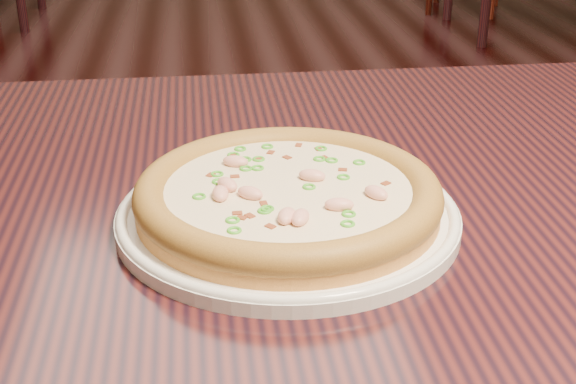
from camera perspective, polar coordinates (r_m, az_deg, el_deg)
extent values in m
cube|color=black|center=(0.78, 8.35, -1.32)|extent=(1.20, 0.80, 0.04)
cylinder|color=white|center=(0.70, 0.00, -1.77)|extent=(0.30, 0.30, 0.01)
torus|color=white|center=(0.70, 0.00, -1.33)|extent=(0.30, 0.30, 0.01)
cylinder|color=#D28A48|center=(0.70, 0.00, -0.67)|extent=(0.26, 0.26, 0.02)
torus|color=#AB7D2C|center=(0.69, 0.00, 0.00)|extent=(0.27, 0.27, 0.03)
cylinder|color=beige|center=(0.69, 0.00, 0.19)|extent=(0.22, 0.22, 0.00)
ellipsoid|color=#F2B29E|center=(0.67, 6.29, -0.05)|extent=(0.02, 0.03, 0.01)
ellipsoid|color=#F2B29E|center=(0.73, -3.75, 2.18)|extent=(0.03, 0.02, 0.01)
ellipsoid|color=#F2B29E|center=(0.69, -4.34, 0.54)|extent=(0.02, 0.03, 0.01)
ellipsoid|color=#F2B29E|center=(0.67, -4.84, -0.11)|extent=(0.01, 0.02, 0.01)
ellipsoid|color=#F2B29E|center=(0.70, 1.72, 1.18)|extent=(0.03, 0.02, 0.01)
ellipsoid|color=#F2B29E|center=(0.63, -0.09, -1.71)|extent=(0.02, 0.03, 0.01)
ellipsoid|color=#F2B29E|center=(0.65, 3.66, -0.90)|extent=(0.03, 0.02, 0.01)
ellipsoid|color=#F2B29E|center=(0.63, 0.87, -1.82)|extent=(0.02, 0.03, 0.01)
ellipsoid|color=#F2B29E|center=(0.67, -2.70, -0.08)|extent=(0.03, 0.03, 0.01)
cube|color=maroon|center=(0.66, -1.74, -0.88)|extent=(0.01, 0.01, 0.00)
cube|color=maroon|center=(0.72, -5.52, 1.15)|extent=(0.01, 0.01, 0.00)
cube|color=maroon|center=(0.64, -2.73, -1.77)|extent=(0.01, 0.01, 0.00)
cube|color=maroon|center=(0.70, 6.97, 0.55)|extent=(0.01, 0.01, 0.00)
cube|color=maroon|center=(0.75, -0.07, 2.42)|extent=(0.01, 0.01, 0.00)
cube|color=maroon|center=(0.62, -1.26, -2.53)|extent=(0.01, 0.01, 0.00)
cube|color=maroon|center=(0.75, 2.61, 2.40)|extent=(0.01, 0.01, 0.00)
cube|color=maroon|center=(0.77, 2.18, 3.01)|extent=(0.01, 0.01, 0.00)
cube|color=maroon|center=(0.64, -3.33, -1.91)|extent=(0.01, 0.01, 0.00)
cube|color=maroon|center=(0.65, -3.62, -1.58)|extent=(0.01, 0.01, 0.00)
cube|color=maroon|center=(0.76, -1.24, 2.77)|extent=(0.01, 0.01, 0.00)
cube|color=maroon|center=(0.71, -3.79, 1.05)|extent=(0.01, 0.01, 0.00)
cube|color=maroon|center=(0.78, 0.76, 3.30)|extent=(0.01, 0.01, 0.00)
cube|color=maroon|center=(0.75, -2.17, 2.29)|extent=(0.01, 0.01, 0.00)
cube|color=maroon|center=(0.75, -3.91, 2.50)|extent=(0.01, 0.01, 0.00)
cube|color=maroon|center=(0.72, 3.91, 1.53)|extent=(0.01, 0.01, 0.00)
torus|color=green|center=(0.75, 2.24, 2.36)|extent=(0.02, 0.02, 0.00)
torus|color=green|center=(0.63, 4.26, -2.28)|extent=(0.01, 0.01, 0.00)
torus|color=green|center=(0.68, -6.34, -0.33)|extent=(0.02, 0.02, 0.00)
torus|color=green|center=(0.65, -1.50, -1.20)|extent=(0.02, 0.02, 0.00)
torus|color=green|center=(0.73, -2.18, 1.71)|extent=(0.02, 0.02, 0.00)
torus|color=green|center=(0.64, 4.34, -1.58)|extent=(0.02, 0.02, 0.00)
torus|color=green|center=(0.73, -3.02, 1.67)|extent=(0.01, 0.01, 0.00)
torus|color=green|center=(0.74, 3.13, 2.25)|extent=(0.01, 0.01, 0.00)
torus|color=green|center=(0.77, -1.48, 3.24)|extent=(0.02, 0.02, 0.00)
torus|color=green|center=(0.74, -3.05, 2.32)|extent=(0.01, 0.01, 0.00)
torus|color=green|center=(0.65, -1.69, -1.35)|extent=(0.02, 0.02, 0.00)
torus|color=green|center=(0.76, -3.91, 2.64)|extent=(0.02, 0.02, 0.00)
torus|color=green|center=(0.71, 3.97, 1.05)|extent=(0.02, 0.02, 0.00)
torus|color=green|center=(0.77, -3.42, 3.07)|extent=(0.01, 0.01, 0.00)
torus|color=green|center=(0.70, -4.97, 0.74)|extent=(0.02, 0.02, 0.00)
torus|color=green|center=(0.77, 2.36, 3.10)|extent=(0.02, 0.02, 0.00)
torus|color=green|center=(0.63, -3.97, -2.02)|extent=(0.02, 0.02, 0.00)
torus|color=green|center=(0.75, -2.10, 2.35)|extent=(0.01, 0.01, 0.00)
torus|color=green|center=(0.74, 5.09, 2.10)|extent=(0.01, 0.01, 0.00)
torus|color=green|center=(0.72, -5.07, 1.27)|extent=(0.01, 0.01, 0.00)
torus|color=green|center=(0.62, -3.84, -2.75)|extent=(0.01, 0.01, 0.00)
torus|color=green|center=(0.69, 1.51, 0.36)|extent=(0.01, 0.01, 0.00)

